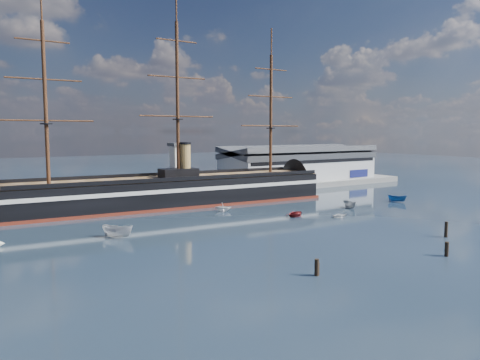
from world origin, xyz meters
TOP-DOWN VIEW (x-y plane):
  - ground at (0.00, 40.00)m, footprint 600.00×600.00m
  - quay at (10.00, 76.00)m, footprint 180.00×18.00m
  - warehouse at (58.00, 80.00)m, footprint 63.00×21.00m
  - quay_tower at (3.00, 73.00)m, footprint 5.00×5.00m
  - warship at (-7.07, 60.00)m, footprint 113.40×22.27m
  - motorboat_a at (-31.02, 30.37)m, footprint 7.84×7.00m
  - motorboat_b at (13.11, 29.15)m, footprint 2.93×3.77m
  - motorboat_c at (32.95, 30.30)m, footprint 6.36×3.41m
  - motorboat_d at (1.69, 44.60)m, footprint 6.45×7.05m
  - motorboat_e at (20.93, 21.96)m, footprint 1.09×2.61m
  - motorboat_f at (52.37, 30.14)m, footprint 6.60×4.67m
  - piling_near_left at (-15.52, -8.86)m, footprint 0.64×0.64m
  - piling_near_mid at (9.52, -12.93)m, footprint 0.64×0.64m
  - piling_near_right at (22.27, -4.64)m, footprint 0.64×0.64m

SIDE VIEW (x-z plane):
  - ground at x=0.00m, z-range 0.00..0.00m
  - quay at x=10.00m, z-range -1.00..1.00m
  - motorboat_a at x=-31.02m, z-range -1.55..1.55m
  - motorboat_b at x=13.11m, z-range -0.82..0.82m
  - motorboat_c at x=32.95m, z-range -1.21..1.21m
  - motorboat_d at x=1.69m, z-range -1.23..1.23m
  - motorboat_e at x=20.93m, z-range -0.60..0.60m
  - motorboat_f at x=52.37m, z-range -1.24..1.24m
  - piling_near_left at x=-15.52m, z-range -1.58..1.58m
  - piling_near_mid at x=9.52m, z-range -1.55..1.55m
  - piling_near_right at x=22.27m, z-range -1.88..1.88m
  - warship at x=-7.07m, z-range -22.93..31.01m
  - warehouse at x=58.00m, z-range 2.18..13.78m
  - quay_tower at x=3.00m, z-range 2.25..17.25m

